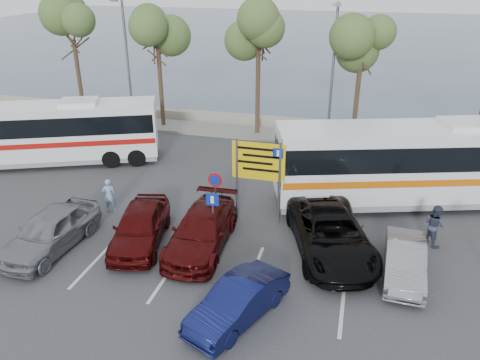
% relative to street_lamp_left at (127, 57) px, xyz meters
% --- Properties ---
extents(ground, '(120.00, 120.00, 0.00)m').
position_rel_street_lamp_left_xyz_m(ground, '(10.00, -13.52, -4.60)').
color(ground, '#353538').
rests_on(ground, ground).
extents(kerb_strip, '(44.00, 2.40, 0.15)m').
position_rel_street_lamp_left_xyz_m(kerb_strip, '(10.00, 0.48, -4.52)').
color(kerb_strip, gray).
rests_on(kerb_strip, ground).
extents(seawall, '(48.00, 0.80, 0.60)m').
position_rel_street_lamp_left_xyz_m(seawall, '(10.00, 2.48, -4.30)').
color(seawall, gray).
rests_on(seawall, ground).
extents(sea, '(140.00, 140.00, 0.00)m').
position_rel_street_lamp_left_xyz_m(sea, '(10.00, 46.48, -4.59)').
color(sea, '#38485A').
rests_on(sea, ground).
extents(tree_far_left, '(3.20, 3.20, 7.60)m').
position_rel_street_lamp_left_xyz_m(tree_far_left, '(-4.00, 0.48, 1.73)').
color(tree_far_left, '#382619').
rests_on(tree_far_left, kerb_strip).
extents(tree_left, '(3.20, 3.20, 7.20)m').
position_rel_street_lamp_left_xyz_m(tree_left, '(2.00, 0.48, 1.41)').
color(tree_left, '#382619').
rests_on(tree_left, kerb_strip).
extents(tree_mid, '(3.20, 3.20, 8.00)m').
position_rel_street_lamp_left_xyz_m(tree_mid, '(8.50, 0.48, 2.06)').
color(tree_mid, '#382619').
rests_on(tree_mid, kerb_strip).
extents(tree_right, '(3.20, 3.20, 7.40)m').
position_rel_street_lamp_left_xyz_m(tree_right, '(14.50, 0.48, 1.57)').
color(tree_right, '#382619').
rests_on(tree_right, kerb_strip).
extents(street_lamp_left, '(0.45, 1.15, 8.01)m').
position_rel_street_lamp_left_xyz_m(street_lamp_left, '(0.00, 0.00, 0.00)').
color(street_lamp_left, slate).
rests_on(street_lamp_left, kerb_strip).
extents(street_lamp_right, '(0.45, 1.15, 8.01)m').
position_rel_street_lamp_left_xyz_m(street_lamp_right, '(13.00, 0.00, 0.00)').
color(street_lamp_right, slate).
rests_on(street_lamp_right, kerb_strip).
extents(direction_sign, '(2.20, 0.12, 3.60)m').
position_rel_street_lamp_left_xyz_m(direction_sign, '(11.00, -10.32, -2.17)').
color(direction_sign, slate).
rests_on(direction_sign, ground).
extents(sign_no_stop, '(0.60, 0.08, 2.35)m').
position_rel_street_lamp_left_xyz_m(sign_no_stop, '(9.40, -11.13, -3.02)').
color(sign_no_stop, slate).
rests_on(sign_no_stop, ground).
extents(sign_parking, '(0.50, 0.07, 2.25)m').
position_rel_street_lamp_left_xyz_m(sign_parking, '(9.80, -12.73, -3.13)').
color(sign_parking, slate).
rests_on(sign_parking, ground).
extents(lane_markings, '(12.02, 4.20, 0.01)m').
position_rel_street_lamp_left_xyz_m(lane_markings, '(8.86, -14.52, -4.60)').
color(lane_markings, silver).
rests_on(lane_markings, ground).
extents(coach_bus_left, '(11.28, 6.59, 3.50)m').
position_rel_street_lamp_left_xyz_m(coach_bus_left, '(-1.19, -7.02, -2.97)').
color(coach_bus_left, white).
rests_on(coach_bus_left, ground).
extents(coach_bus_right, '(12.72, 6.35, 3.90)m').
position_rel_street_lamp_left_xyz_m(coach_bus_right, '(17.50, -7.02, -2.79)').
color(coach_bus_right, white).
rests_on(coach_bus_right, ground).
extents(car_silver_a, '(2.13, 4.69, 1.56)m').
position_rel_street_lamp_left_xyz_m(car_silver_a, '(3.88, -14.53, -3.82)').
color(car_silver_a, gray).
rests_on(car_silver_a, ground).
extents(car_blue, '(2.75, 4.04, 1.26)m').
position_rel_street_lamp_left_xyz_m(car_blue, '(11.80, -16.49, -3.97)').
color(car_blue, '#0F1446').
rests_on(car_blue, ground).
extents(car_maroon, '(2.21, 5.03, 1.44)m').
position_rel_street_lamp_left_xyz_m(car_maroon, '(9.40, -12.94, -3.88)').
color(car_maroon, '#460C0B').
rests_on(car_maroon, ground).
extents(car_red, '(2.70, 4.73, 1.52)m').
position_rel_street_lamp_left_xyz_m(car_red, '(7.00, -13.29, -3.84)').
color(car_red, '#460A0A').
rests_on(car_red, ground).
extents(suv_black, '(4.28, 6.20, 1.57)m').
position_rel_street_lamp_left_xyz_m(suv_black, '(14.20, -12.02, -3.81)').
color(suv_black, black).
rests_on(suv_black, ground).
extents(car_silver_b, '(1.46, 3.82, 1.24)m').
position_rel_street_lamp_left_xyz_m(car_silver_b, '(16.83, -12.92, -3.98)').
color(car_silver_b, gray).
rests_on(car_silver_b, ground).
extents(pedestrian_near, '(0.68, 0.60, 1.55)m').
position_rel_street_lamp_left_xyz_m(pedestrian_near, '(4.54, -11.26, -3.82)').
color(pedestrian_near, '#839BBF').
rests_on(pedestrian_near, ground).
extents(pedestrian_far, '(1.00, 1.04, 1.69)m').
position_rel_street_lamp_left_xyz_m(pedestrian_far, '(18.02, -10.45, -3.76)').
color(pedestrian_far, '#343B4F').
rests_on(pedestrian_far, ground).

